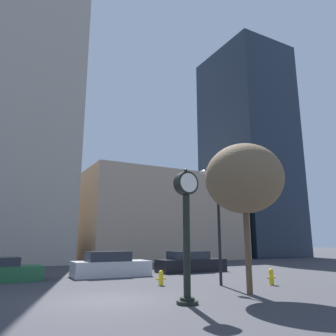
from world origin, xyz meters
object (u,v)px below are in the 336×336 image
Objects in this scene: street_clock at (186,222)px; fire_hydrant_far at (271,277)px; fire_hydrant_near at (161,278)px; bare_tree at (244,179)px; car_silver at (110,266)px; car_black at (191,263)px; street_lamp_right at (214,203)px.

street_clock reaches higher than fire_hydrant_far.
bare_tree is at bearing -65.17° from fire_hydrant_near.
street_clock is at bearing -91.52° from car_silver.
car_black is 6.42× the size of fire_hydrant_far.
bare_tree reaches higher than car_black.
street_clock is 11.99m from car_black.
bare_tree is at bearing -101.35° from street_lamp_right.
fire_hydrant_far is 5.31m from bare_tree.
fire_hydrant_far is at bearing -32.21° from street_lamp_right.
car_black is 7.55m from street_lamp_right.
street_clock is 3.85m from bare_tree.
fire_hydrant_far is (-0.32, -7.66, -0.20)m from car_black.
fire_hydrant_near is 0.11× the size of bare_tree.
fire_hydrant_near is 0.12× the size of street_lamp_right.
street_lamp_right reaches higher than street_clock.
car_silver is at bearing 98.73° from fire_hydrant_near.
car_silver is 6.78× the size of fire_hydrant_near.
bare_tree is (3.27, 0.64, 1.93)m from street_clock.
car_silver is 5.78m from car_black.
bare_tree is (-2.82, -1.62, 4.20)m from fire_hydrant_far.
fire_hydrant_far is (5.45, -7.44, -0.22)m from car_silver.
street_lamp_right is at bearing -59.63° from car_silver.
fire_hydrant_far is 0.12× the size of bare_tree.
car_black is at bearing 67.94° from street_lamp_right.
street_clock is 6.08× the size of fire_hydrant_far.
street_clock is at bearing -136.68° from street_lamp_right.
car_silver is at bearing 86.22° from street_clock.
bare_tree is at bearing 11.09° from street_clock.
street_lamp_right is 0.96× the size of bare_tree.
street_lamp_right reaches higher than car_silver.
car_silver is at bearing 118.11° from street_lamp_right.
fire_hydrant_near is at bearing 158.10° from street_lamp_right.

